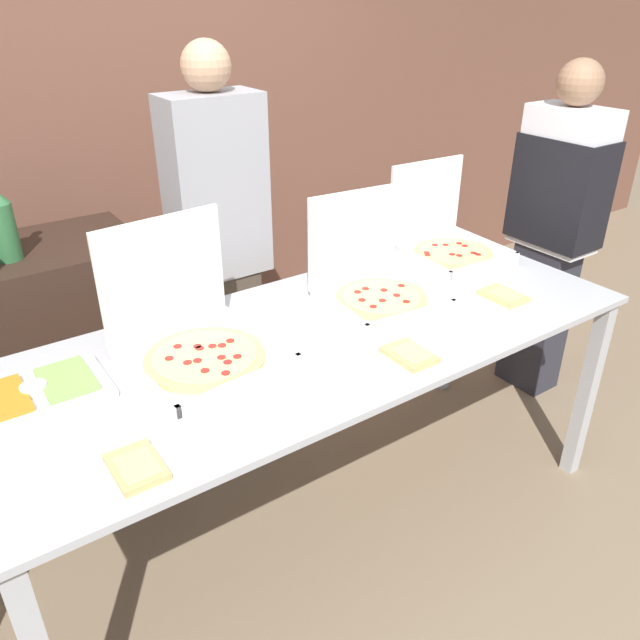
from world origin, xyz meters
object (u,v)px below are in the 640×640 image
paper_plate_front_left (503,297)px  paper_plate_front_right (410,356)px  paper_plate_front_center (137,468)px  soda_bottle (1,224)px  pizza_box_near_right (374,284)px  person_guest_plaid (221,254)px  veggie_tray (35,394)px  person_server_vest (555,219)px  pizza_box_near_left (446,241)px  pizza_box_far_right (194,338)px

paper_plate_front_left → paper_plate_front_right: (-0.60, -0.12, 0.00)m
paper_plate_front_left → paper_plate_front_center: bearing=-175.0°
paper_plate_front_left → soda_bottle: soda_bottle is taller
pizza_box_near_right → person_guest_plaid: person_guest_plaid is taller
veggie_tray → person_server_vest: bearing=1.0°
soda_bottle → person_guest_plaid: size_ratio=0.18×
veggie_tray → person_guest_plaid: 1.10m
person_server_vest → paper_plate_front_right: bearing=109.5°
pizza_box_near_left → person_guest_plaid: bearing=154.5°
paper_plate_front_center → person_server_vest: bearing=12.4°
pizza_box_near_left → person_guest_plaid: (-0.89, 0.48, -0.02)m
person_guest_plaid → person_server_vest: person_guest_plaid is taller
pizza_box_near_right → person_guest_plaid: size_ratio=0.25×
pizza_box_near_left → person_guest_plaid: 1.01m
veggie_tray → pizza_box_far_right: bearing=-6.6°
person_guest_plaid → person_server_vest: (1.57, -0.56, 0.01)m
pizza_box_near_right → soda_bottle: (-1.14, 0.77, 0.25)m
paper_plate_front_center → paper_plate_front_left: 1.54m
pizza_box_near_right → paper_plate_front_center: pizza_box_near_right is taller
pizza_box_near_left → pizza_box_far_right: (-1.32, -0.18, 0.01)m
veggie_tray → person_server_vest: 2.49m
pizza_box_far_right → soda_bottle: bearing=111.2°
soda_bottle → person_guest_plaid: (0.81, -0.11, -0.27)m
paper_plate_front_right → veggie_tray: (-1.07, 0.46, 0.01)m
person_server_vest → pizza_box_near_right: bearing=94.4°
veggie_tray → person_guest_plaid: (0.92, 0.60, 0.03)m
pizza_box_far_right → pizza_box_near_left: bearing=2.2°
paper_plate_front_left → person_guest_plaid: (-0.75, 0.94, 0.04)m
pizza_box_far_right → person_guest_plaid: bearing=51.5°
pizza_box_far_right → paper_plate_front_right: size_ratio=2.44×
paper_plate_front_left → person_guest_plaid: bearing=128.8°
pizza_box_near_left → paper_plate_front_right: size_ratio=2.14×
pizza_box_near_left → person_server_vest: person_server_vest is taller
paper_plate_front_left → soda_bottle: bearing=146.1°
person_guest_plaid → person_server_vest: bearing=160.5°
pizza_box_near_right → soda_bottle: size_ratio=1.41×
pizza_box_near_left → paper_plate_front_center: pizza_box_near_left is taller
person_guest_plaid → person_server_vest: 1.67m
pizza_box_near_left → paper_plate_front_left: size_ratio=1.90×
pizza_box_far_right → paper_plate_front_center: pizza_box_far_right is taller
pizza_box_near_right → veggie_tray: (-1.25, 0.05, -0.05)m
paper_plate_front_right → pizza_box_near_left: bearing=38.1°
paper_plate_front_right → person_server_vest: 1.51m
paper_plate_front_center → paper_plate_front_right: size_ratio=1.01×
pizza_box_near_right → paper_plate_front_left: pizza_box_near_right is taller
paper_plate_front_center → veggie_tray: veggie_tray is taller
paper_plate_front_center → paper_plate_front_left: same height
paper_plate_front_left → person_guest_plaid: size_ratio=0.13×
pizza_box_near_left → paper_plate_front_right: (-0.74, -0.58, -0.06)m
pizza_box_near_right → pizza_box_near_left: bearing=22.1°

